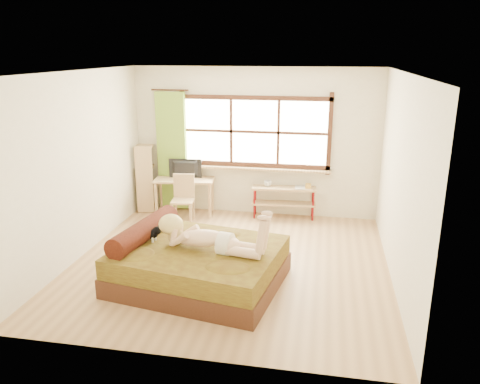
% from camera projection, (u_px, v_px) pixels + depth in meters
% --- Properties ---
extents(floor, '(4.50, 4.50, 0.00)m').
position_uv_depth(floor, '(230.00, 262.00, 6.83)').
color(floor, '#9E754C').
rests_on(floor, ground).
extents(ceiling, '(4.50, 4.50, 0.00)m').
position_uv_depth(ceiling, '(229.00, 72.00, 6.04)').
color(ceiling, white).
rests_on(ceiling, wall_back).
extents(wall_back, '(4.50, 0.00, 4.50)m').
position_uv_depth(wall_back, '(255.00, 143.00, 8.55)').
color(wall_back, silver).
rests_on(wall_back, floor).
extents(wall_front, '(4.50, 0.00, 4.50)m').
position_uv_depth(wall_front, '(180.00, 233.00, 4.32)').
color(wall_front, silver).
rests_on(wall_front, floor).
extents(wall_left, '(0.00, 4.50, 4.50)m').
position_uv_depth(wall_left, '(79.00, 166.00, 6.82)').
color(wall_left, silver).
rests_on(wall_left, floor).
extents(wall_right, '(0.00, 4.50, 4.50)m').
position_uv_depth(wall_right, '(400.00, 181.00, 6.04)').
color(wall_right, silver).
rests_on(wall_right, floor).
extents(window, '(2.80, 0.16, 1.46)m').
position_uv_depth(window, '(255.00, 134.00, 8.47)').
color(window, '#FFEDBF').
rests_on(window, wall_back).
extents(curtain, '(0.55, 0.10, 2.20)m').
position_uv_depth(curtain, '(172.00, 151.00, 8.76)').
color(curtain, '#649C2A').
rests_on(curtain, wall_back).
extents(bed, '(2.32, 1.98, 0.79)m').
position_uv_depth(bed, '(196.00, 263.00, 6.16)').
color(bed, '#32190F').
rests_on(bed, floor).
extents(woman, '(1.50, 0.65, 0.62)m').
position_uv_depth(woman, '(209.00, 227.00, 5.91)').
color(woman, '#DEB08F').
rests_on(woman, bed).
extents(kitten, '(0.33, 0.17, 0.25)m').
position_uv_depth(kitten, '(149.00, 232.00, 6.26)').
color(kitten, black).
rests_on(kitten, bed).
extents(desk, '(1.14, 0.62, 0.68)m').
position_uv_depth(desk, '(184.00, 183.00, 8.71)').
color(desk, tan).
rests_on(desk, floor).
extents(monitor, '(0.62, 0.15, 0.35)m').
position_uv_depth(monitor, '(185.00, 169.00, 8.68)').
color(monitor, black).
rests_on(monitor, desk).
extents(chair, '(0.42, 0.42, 0.85)m').
position_uv_depth(chair, '(183.00, 196.00, 8.38)').
color(chair, tan).
rests_on(chair, floor).
extents(pipe_shelf, '(1.18, 0.38, 0.66)m').
position_uv_depth(pipe_shelf, '(284.00, 195.00, 8.55)').
color(pipe_shelf, tan).
rests_on(pipe_shelf, floor).
extents(cup, '(0.15, 0.15, 0.11)m').
position_uv_depth(cup, '(268.00, 184.00, 8.54)').
color(cup, gray).
rests_on(cup, pipe_shelf).
extents(book, '(0.20, 0.26, 0.02)m').
position_uv_depth(book, '(295.00, 187.00, 8.47)').
color(book, gray).
rests_on(book, pipe_shelf).
extents(bookshelf, '(0.44, 0.61, 1.27)m').
position_uv_depth(bookshelf, '(146.00, 176.00, 8.98)').
color(bookshelf, tan).
rests_on(bookshelf, floor).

